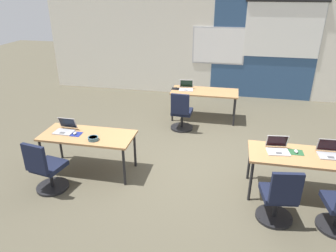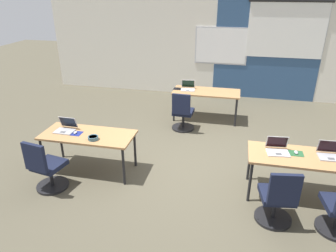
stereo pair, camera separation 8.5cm
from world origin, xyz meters
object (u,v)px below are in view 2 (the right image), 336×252
chair_near_right_inner (277,201)px  snack_bowl (93,138)px  mouse_far_left (178,88)px  chair_far_left (183,115)px  laptop_far_left (188,88)px  mouse_near_left_end (75,132)px  laptop_near_right_inner (278,149)px  mouse_near_right_inner (296,152)px  chair_near_left_end (46,169)px  laptop_near_left_end (66,128)px  laptop_near_right_end (330,154)px  desk_near_left (88,137)px  desk_far_center (206,94)px  desk_near_right (302,160)px

chair_near_right_inner → snack_bowl: size_ratio=5.18×
mouse_far_left → chair_far_left: (0.27, -0.79, -0.36)m
laptop_far_left → mouse_near_left_end: 3.23m
laptop_near_right_inner → chair_near_right_inner: bearing=-97.6°
mouse_near_right_inner → chair_near_left_end: (-3.82, -0.76, -0.36)m
chair_near_right_inner → mouse_near_left_end: chair_near_right_inner is taller
mouse_near_right_inner → laptop_near_right_inner: bearing=-178.5°
mouse_near_right_inner → laptop_near_left_end: (-3.84, -0.02, 0.03)m
mouse_near_right_inner → laptop_near_right_end: bearing=1.5°
laptop_far_left → mouse_far_left: bearing=173.7°
desk_near_left → chair_near_left_end: size_ratio=1.74×
desk_near_left → chair_near_right_inner: chair_near_right_inner is taller
mouse_far_left → mouse_near_left_end: 3.12m
chair_near_right_inner → laptop_near_right_end: (0.76, 0.80, 0.39)m
laptop_far_left → mouse_near_right_inner: 3.48m
desk_far_center → mouse_near_left_end: (-1.96, -2.83, 0.08)m
desk_near_left → laptop_near_right_end: laptop_near_right_end is taller
chair_far_left → chair_near_right_inner: same height
chair_far_left → mouse_near_right_inner: chair_far_left is taller
laptop_near_right_end → laptop_near_right_inner: bearing=179.0°
laptop_far_left → desk_far_center: bearing=-9.0°
laptop_far_left → chair_far_left: laptop_far_left is taller
mouse_far_left → laptop_near_right_end: size_ratio=0.33×
chair_near_right_inner → laptop_far_left: bearing=-71.4°
laptop_near_right_inner → mouse_near_right_inner: (0.27, 0.01, -0.03)m
mouse_near_right_inner → snack_bowl: size_ratio=0.58×
chair_far_left → desk_near_right: bearing=139.7°
mouse_far_left → mouse_near_left_end: size_ratio=1.04×
chair_near_right_inner → snack_bowl: bearing=-19.1°
laptop_near_left_end → chair_near_left_end: size_ratio=0.37×
chair_far_left → mouse_far_left: bearing=-68.9°
laptop_far_left → laptop_near_right_end: (2.59, -2.75, 0.00)m
laptop_far_left → chair_near_right_inner: laptop_far_left is taller
laptop_near_left_end → mouse_near_left_end: 0.23m
desk_far_center → chair_far_left: (-0.44, -0.76, -0.28)m
mouse_near_right_inner → laptop_near_left_end: 3.84m
mouse_far_left → mouse_near_right_inner: bearing=-49.5°
desk_far_center → laptop_far_left: size_ratio=4.45×
desk_near_left → desk_far_center: 3.30m
chair_far_left → laptop_near_left_end: size_ratio=2.72×
laptop_near_left_end → snack_bowl: size_ratio=1.91×
laptop_far_left → laptop_near_right_end: size_ratio=1.05×
desk_near_right → chair_far_left: 3.00m
chair_near_right_inner → mouse_far_left: bearing=-68.3°
mouse_near_right_inner → mouse_near_left_end: size_ratio=0.93×
desk_far_center → mouse_far_left: mouse_far_left is taller
desk_near_left → laptop_near_right_inner: 3.13m
laptop_near_left_end → chair_far_left: bearing=50.3°
desk_near_right → chair_near_left_end: size_ratio=1.74×
desk_near_right → mouse_near_right_inner: (-0.09, 0.06, 0.08)m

